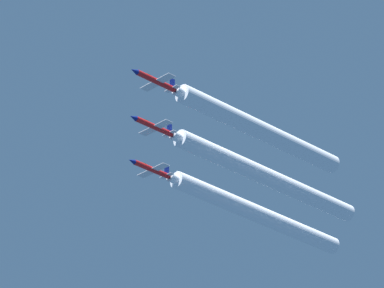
# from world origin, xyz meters

# --- Properties ---
(jet_lead) EXTENTS (7.82, 11.39, 2.74)m
(jet_lead) POSITION_xyz_m (-11.57, 10.42, 141.15)
(jet_lead) COLOR red
(jet_second_echelon) EXTENTS (7.82, 11.39, 2.74)m
(jet_second_echelon) POSITION_xyz_m (0.15, 0.14, 139.94)
(jet_second_echelon) COLOR red
(jet_third_echelon) EXTENTS (7.82, 11.39, 2.74)m
(jet_third_echelon) POSITION_xyz_m (11.16, -9.42, 137.96)
(jet_third_echelon) COLOR red
(smoke_trail_lead) EXTENTS (3.71, 44.58, 3.71)m
(smoke_trail_lead) POSITION_xyz_m (-11.57, -17.10, 141.12)
(smoke_trail_lead) COLOR white
(smoke_trail_second_echelon) EXTENTS (3.71, 52.67, 3.71)m
(smoke_trail_second_echelon) POSITION_xyz_m (0.15, -31.42, 139.91)
(smoke_trail_second_echelon) COLOR white
(smoke_trail_third_echelon) EXTENTS (3.71, 50.59, 3.71)m
(smoke_trail_third_echelon) POSITION_xyz_m (11.16, -39.93, 137.93)
(smoke_trail_third_echelon) COLOR white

